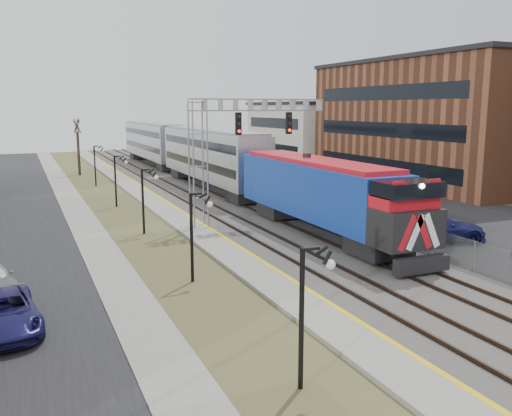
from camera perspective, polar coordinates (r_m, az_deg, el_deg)
street_west at (r=39.71m, az=-24.48°, el=-1.42°), size 7.00×120.00×0.04m
sidewalk at (r=39.85m, az=-18.01°, el=-0.91°), size 2.00×120.00×0.08m
grass_median at (r=40.23m, az=-13.77°, el=-0.61°), size 4.00×120.00×0.06m
platform at (r=40.81m, az=-9.62°, el=-0.17°), size 2.00×120.00×0.24m
ballast_bed at (r=42.26m, az=-3.03°, el=0.30°), size 8.00×120.00×0.20m
parking_lot at (r=47.75m, az=10.58°, el=1.22°), size 16.00×120.00×0.04m
platform_edge at (r=41.00m, az=-8.44°, el=0.09°), size 0.24×120.00×0.01m
track_near at (r=41.58m, az=-5.62°, el=0.35°), size 1.58×120.00×0.15m
track_far at (r=42.77m, az=-1.15°, el=0.68°), size 1.58×120.00×0.15m
train at (r=53.89m, az=-6.16°, el=5.45°), size 3.00×63.05×5.33m
signal_gantry at (r=34.12m, az=-3.37°, el=7.15°), size 9.00×1.07×8.15m
lampposts at (r=23.86m, az=-6.99°, el=-3.08°), size 0.14×62.14×4.00m
fence at (r=43.77m, az=2.11°, el=1.59°), size 0.04×120.00×1.60m
car_lot_d at (r=32.76m, az=18.44°, el=-1.98°), size 5.93×4.18×1.59m
car_lot_e at (r=37.71m, az=15.86°, el=-0.37°), size 4.27×1.83×1.44m
car_lot_f at (r=52.06m, az=1.15°, el=2.97°), size 4.82×3.27×1.50m
car_street_a at (r=20.70m, az=-25.04°, el=-10.05°), size 2.68×4.90×1.30m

